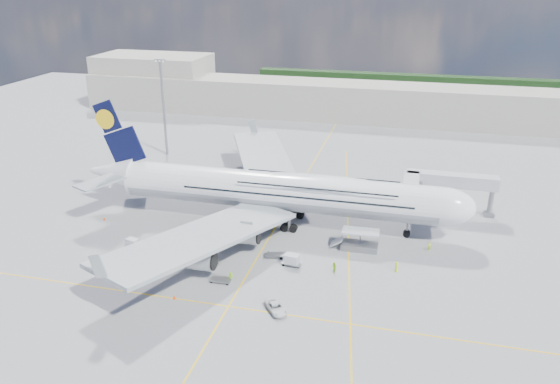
% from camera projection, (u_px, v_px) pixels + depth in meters
% --- Properties ---
extents(ground, '(300.00, 300.00, 0.00)m').
position_uv_depth(ground, '(264.00, 246.00, 99.37)').
color(ground, gray).
rests_on(ground, ground).
extents(taxi_line_main, '(0.25, 220.00, 0.01)m').
position_uv_depth(taxi_line_main, '(264.00, 246.00, 99.36)').
color(taxi_line_main, yellow).
rests_on(taxi_line_main, ground).
extents(taxi_line_cross, '(120.00, 0.25, 0.01)m').
position_uv_depth(taxi_line_cross, '(229.00, 306.00, 81.39)').
color(taxi_line_cross, yellow).
rests_on(taxi_line_cross, ground).
extents(taxi_line_diag, '(14.16, 99.06, 0.01)m').
position_uv_depth(taxi_line_diag, '(348.00, 230.00, 105.21)').
color(taxi_line_diag, yellow).
rests_on(taxi_line_diag, ground).
extents(airliner, '(77.26, 79.15, 23.71)m').
position_uv_depth(airliner, '(279.00, 191.00, 105.70)').
color(airliner, white).
rests_on(airliner, ground).
extents(jet_bridge, '(18.80, 12.10, 8.50)m').
position_uv_depth(jet_bridge, '(436.00, 184.00, 108.91)').
color(jet_bridge, '#B7B7BC').
rests_on(jet_bridge, ground).
extents(cargo_loader, '(8.53, 3.20, 3.67)m').
position_uv_depth(cargo_loader, '(359.00, 243.00, 97.72)').
color(cargo_loader, silver).
rests_on(cargo_loader, ground).
extents(light_mast, '(3.00, 0.70, 25.50)m').
position_uv_depth(light_mast, '(164.00, 106.00, 143.79)').
color(light_mast, gray).
rests_on(light_mast, ground).
extents(terminal, '(180.00, 16.00, 12.00)m').
position_uv_depth(terminal, '(340.00, 101.00, 182.46)').
color(terminal, '#B2AD9E').
rests_on(terminal, ground).
extents(hangar, '(40.00, 22.00, 18.00)m').
position_uv_depth(hangar, '(154.00, 80.00, 201.52)').
color(hangar, '#B2AD9E').
rests_on(hangar, ground).
extents(tree_line, '(160.00, 6.00, 8.00)m').
position_uv_depth(tree_line, '(457.00, 87.00, 214.68)').
color(tree_line, '#193814').
rests_on(tree_line, ground).
extents(dolly_row_a, '(3.14, 2.22, 1.80)m').
position_uv_depth(dolly_row_a, '(132.00, 243.00, 98.25)').
color(dolly_row_a, gray).
rests_on(dolly_row_a, ground).
extents(dolly_row_b, '(3.42, 2.52, 0.45)m').
position_uv_depth(dolly_row_b, '(209.00, 265.00, 92.23)').
color(dolly_row_b, gray).
rests_on(dolly_row_b, ground).
extents(dolly_row_c, '(3.41, 1.83, 0.50)m').
position_uv_depth(dolly_row_c, '(221.00, 280.00, 87.67)').
color(dolly_row_c, gray).
rests_on(dolly_row_c, ground).
extents(dolly_back, '(3.30, 1.82, 0.48)m').
position_uv_depth(dolly_back, '(178.00, 232.00, 103.83)').
color(dolly_back, gray).
rests_on(dolly_back, ground).
extents(dolly_nose_far, '(3.45, 2.15, 2.05)m').
position_uv_depth(dolly_nose_far, '(292.00, 259.00, 92.34)').
color(dolly_nose_far, gray).
rests_on(dolly_nose_far, ground).
extents(dolly_nose_near, '(3.71, 2.69, 0.49)m').
position_uv_depth(dolly_nose_near, '(275.00, 255.00, 95.36)').
color(dolly_nose_near, gray).
rests_on(dolly_nose_near, ground).
extents(baggage_tug, '(3.10, 2.06, 1.78)m').
position_uv_depth(baggage_tug, '(226.00, 238.00, 100.31)').
color(baggage_tug, silver).
rests_on(baggage_tug, ground).
extents(catering_truck_inner, '(6.65, 2.99, 3.87)m').
position_uv_depth(catering_truck_inner, '(221.00, 186.00, 121.53)').
color(catering_truck_inner, gray).
rests_on(catering_truck_inner, ground).
extents(catering_truck_outer, '(6.06, 2.58, 3.55)m').
position_uv_depth(catering_truck_outer, '(270.00, 157.00, 141.16)').
color(catering_truck_outer, gray).
rests_on(catering_truck_outer, ground).
extents(service_van, '(4.44, 4.90, 1.27)m').
position_uv_depth(service_van, '(276.00, 308.00, 79.96)').
color(service_van, silver).
rests_on(service_van, ground).
extents(crew_nose, '(0.77, 0.73, 1.77)m').
position_uv_depth(crew_nose, '(429.00, 246.00, 97.17)').
color(crew_nose, '#C7F419').
rests_on(crew_nose, ground).
extents(crew_loader, '(1.11, 1.15, 1.86)m').
position_uv_depth(crew_loader, '(334.00, 268.00, 90.19)').
color(crew_loader, '#8FDF17').
rests_on(crew_loader, ground).
extents(crew_wing, '(0.44, 0.93, 1.55)m').
position_uv_depth(crew_wing, '(175.00, 247.00, 97.35)').
color(crew_wing, '#B1FF1A').
rests_on(crew_wing, ground).
extents(crew_van, '(0.84, 1.03, 1.82)m').
position_uv_depth(crew_van, '(396.00, 267.00, 90.49)').
color(crew_van, '#DBFF1A').
rests_on(crew_van, ground).
extents(crew_tug, '(1.13, 0.67, 1.72)m').
position_uv_depth(crew_tug, '(231.00, 277.00, 87.57)').
color(crew_tug, '#A2E818').
rests_on(crew_tug, ground).
extents(cone_nose, '(0.47, 0.47, 0.60)m').
position_uv_depth(cone_nose, '(415.00, 220.00, 108.85)').
color(cone_nose, '#FF490D').
rests_on(cone_nose, ground).
extents(cone_wing_left_inner, '(0.40, 0.40, 0.50)m').
position_uv_depth(cone_wing_left_inner, '(221.00, 200.00, 118.62)').
color(cone_wing_left_inner, '#FF490D').
rests_on(cone_wing_left_inner, ground).
extents(cone_wing_left_outer, '(0.44, 0.44, 0.56)m').
position_uv_depth(cone_wing_left_outer, '(237.00, 173.00, 133.91)').
color(cone_wing_left_outer, '#FF490D').
rests_on(cone_wing_left_outer, ground).
extents(cone_wing_right_inner, '(0.50, 0.50, 0.64)m').
position_uv_depth(cone_wing_right_inner, '(220.00, 230.00, 104.56)').
color(cone_wing_right_inner, '#FF490D').
rests_on(cone_wing_right_inner, ground).
extents(cone_wing_right_outer, '(0.48, 0.48, 0.61)m').
position_uv_depth(cone_wing_right_outer, '(174.00, 297.00, 83.18)').
color(cone_wing_right_outer, '#FF490D').
rests_on(cone_wing_right_outer, ground).
extents(cone_tail, '(0.49, 0.49, 0.63)m').
position_uv_depth(cone_tail, '(104.00, 219.00, 109.40)').
color(cone_tail, '#FF490D').
rests_on(cone_tail, ground).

